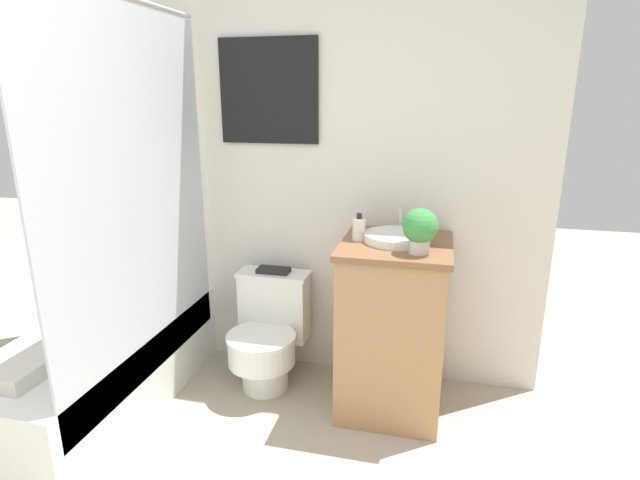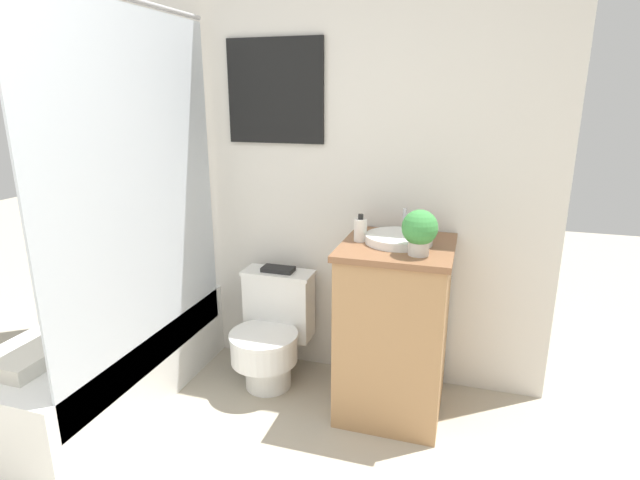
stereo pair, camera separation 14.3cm
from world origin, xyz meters
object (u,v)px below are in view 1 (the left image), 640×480
toilet (268,334)px  potted_plant (420,228)px  soap_bottle (359,229)px  book_on_tank (273,270)px  sink (397,237)px

toilet → potted_plant: 1.09m
soap_bottle → potted_plant: 0.33m
soap_bottle → potted_plant: potted_plant is taller
soap_bottle → book_on_tank: soap_bottle is taller
toilet → potted_plant: (0.80, -0.19, 0.71)m
potted_plant → book_on_tank: size_ratio=1.14×
sink → soap_bottle: size_ratio=2.67×
sink → potted_plant: 0.22m
soap_bottle → book_on_tank: (-0.51, 0.17, -0.31)m
toilet → book_on_tank: (0.00, 0.12, 0.33)m
sink → soap_bottle: 0.19m
sink → book_on_tank: size_ratio=1.98×
toilet → soap_bottle: 0.82m
sink → book_on_tank: (-0.69, 0.15, -0.28)m
toilet → book_on_tank: 0.35m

